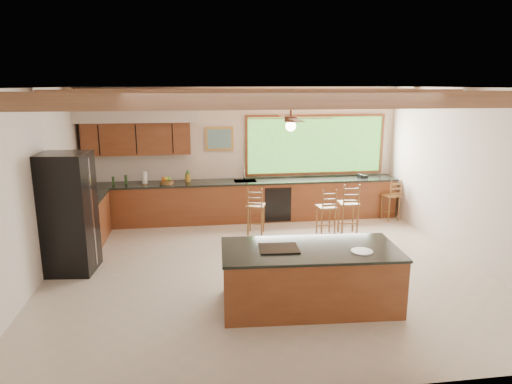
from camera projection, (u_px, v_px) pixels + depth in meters
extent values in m
plane|color=#C1B5A0|center=(266.00, 269.00, 7.73)|extent=(7.20, 7.20, 0.00)
cube|color=beige|center=(243.00, 153.00, 10.52)|extent=(7.20, 0.04, 3.00)
cube|color=beige|center=(323.00, 254.00, 4.26)|extent=(7.20, 0.04, 3.00)
cube|color=beige|center=(32.00, 189.00, 6.89)|extent=(0.04, 6.50, 3.00)
cube|color=beige|center=(471.00, 176.00, 7.88)|extent=(0.04, 6.50, 3.00)
cube|color=olive|center=(267.00, 88.00, 7.05)|extent=(7.20, 6.50, 0.04)
cube|color=#A97854|center=(288.00, 100.00, 5.54)|extent=(7.10, 0.15, 0.22)
cube|color=#A97854|center=(262.00, 96.00, 7.56)|extent=(7.10, 0.15, 0.22)
cube|color=#A97854|center=(248.00, 94.00, 9.29)|extent=(7.10, 0.15, 0.22)
cube|color=brown|center=(137.00, 139.00, 9.92)|extent=(2.30, 0.35, 0.70)
cube|color=beige|center=(135.00, 111.00, 9.72)|extent=(2.60, 0.50, 0.48)
cylinder|color=#FFEABF|center=(102.00, 122.00, 9.67)|extent=(0.10, 0.10, 0.01)
cylinder|color=#FFEABF|center=(169.00, 121.00, 9.87)|extent=(0.10, 0.10, 0.01)
cube|color=#65B23F|center=(315.00, 145.00, 10.69)|extent=(3.20, 0.04, 1.30)
cube|color=#C2883B|center=(219.00, 139.00, 10.34)|extent=(0.64, 0.03, 0.54)
cube|color=#3E7055|center=(219.00, 139.00, 10.32)|extent=(0.54, 0.01, 0.44)
cube|color=brown|center=(245.00, 201.00, 10.44)|extent=(7.00, 0.65, 0.88)
cube|color=black|center=(245.00, 182.00, 10.33)|extent=(7.04, 0.69, 0.04)
cube|color=brown|center=(82.00, 228.00, 8.49)|extent=(0.65, 2.35, 0.88)
cube|color=black|center=(79.00, 204.00, 8.38)|extent=(0.69, 2.39, 0.04)
cube|color=black|center=(278.00, 205.00, 10.22)|extent=(0.60, 0.02, 0.78)
cube|color=silver|center=(245.00, 182.00, 10.33)|extent=(0.50, 0.38, 0.03)
cylinder|color=silver|center=(244.00, 173.00, 10.48)|extent=(0.03, 0.03, 0.30)
cylinder|color=silver|center=(245.00, 168.00, 10.36)|extent=(0.03, 0.20, 0.03)
cylinder|color=silver|center=(145.00, 178.00, 9.97)|extent=(0.12, 0.12, 0.28)
cylinder|color=#22471C|center=(113.00, 181.00, 9.91)|extent=(0.05, 0.05, 0.18)
cylinder|color=#22471C|center=(126.00, 180.00, 9.98)|extent=(0.06, 0.06, 0.20)
cube|color=black|center=(363.00, 176.00, 10.65)|extent=(0.25, 0.22, 0.09)
cube|color=brown|center=(309.00, 278.00, 6.38)|extent=(2.46, 1.25, 0.81)
cube|color=black|center=(310.00, 249.00, 6.29)|extent=(2.50, 1.29, 0.04)
cube|color=black|center=(279.00, 248.00, 6.24)|extent=(0.56, 0.46, 0.02)
cylinder|color=silver|center=(362.00, 251.00, 6.14)|extent=(0.30, 0.30, 0.01)
cube|color=black|center=(68.00, 213.00, 7.45)|extent=(0.85, 0.83, 1.99)
cube|color=silver|center=(92.00, 213.00, 7.50)|extent=(0.03, 0.06, 1.83)
cube|color=brown|center=(256.00, 206.00, 9.43)|extent=(0.45, 0.45, 0.04)
cylinder|color=brown|center=(250.00, 222.00, 9.35)|extent=(0.03, 0.03, 0.59)
cylinder|color=brown|center=(264.00, 222.00, 9.39)|extent=(0.03, 0.03, 0.59)
cylinder|color=brown|center=(248.00, 218.00, 9.62)|extent=(0.03, 0.03, 0.59)
cylinder|color=brown|center=(262.00, 218.00, 9.66)|extent=(0.03, 0.03, 0.59)
cube|color=brown|center=(326.00, 207.00, 9.35)|extent=(0.39, 0.39, 0.04)
cylinder|color=brown|center=(321.00, 224.00, 9.26)|extent=(0.03, 0.03, 0.58)
cylinder|color=brown|center=(334.00, 223.00, 9.30)|extent=(0.03, 0.03, 0.58)
cylinder|color=brown|center=(317.00, 220.00, 9.53)|extent=(0.03, 0.03, 0.58)
cylinder|color=brown|center=(330.00, 219.00, 9.57)|extent=(0.03, 0.03, 0.58)
cube|color=brown|center=(349.00, 203.00, 9.40)|extent=(0.42, 0.42, 0.04)
cylinder|color=brown|center=(343.00, 222.00, 9.31)|extent=(0.04, 0.04, 0.64)
cylinder|color=brown|center=(358.00, 221.00, 9.35)|extent=(0.04, 0.04, 0.64)
cylinder|color=brown|center=(338.00, 217.00, 9.60)|extent=(0.04, 0.04, 0.64)
cylinder|color=brown|center=(352.00, 217.00, 9.65)|extent=(0.04, 0.04, 0.64)
cube|color=brown|center=(391.00, 195.00, 10.41)|extent=(0.42, 0.42, 0.04)
cylinder|color=brown|center=(387.00, 210.00, 10.33)|extent=(0.03, 0.03, 0.56)
cylinder|color=brown|center=(398.00, 209.00, 10.36)|extent=(0.03, 0.03, 0.56)
cylinder|color=brown|center=(382.00, 207.00, 10.59)|extent=(0.03, 0.03, 0.56)
cylinder|color=brown|center=(393.00, 206.00, 10.63)|extent=(0.03, 0.03, 0.56)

